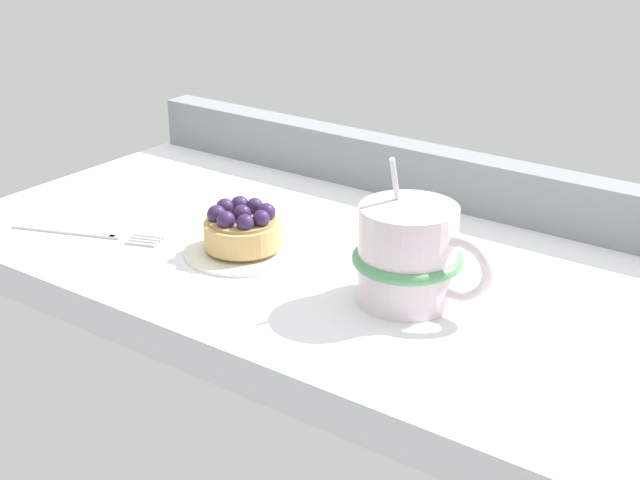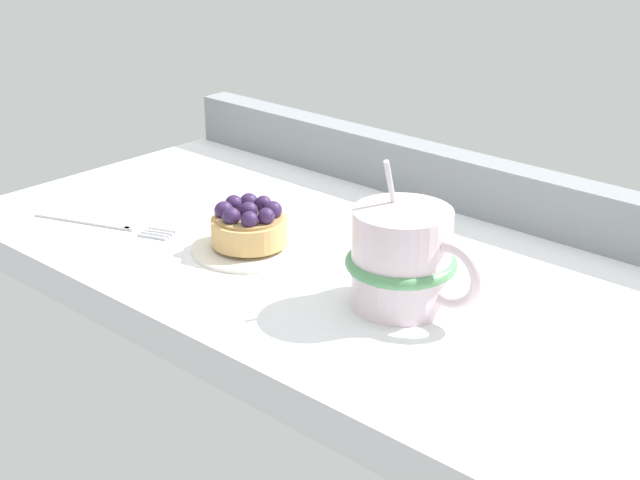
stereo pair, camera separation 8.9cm
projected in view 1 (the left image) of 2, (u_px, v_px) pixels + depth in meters
The scene contains 6 objects.
ground_plane at pixel (331, 270), 96.53cm from camera, with size 83.14×43.66×3.83cm, color white.
window_rail_back at pixel (428, 174), 109.34cm from camera, with size 81.48×3.94×6.35cm, color gray.
dessert_plate at pixel (243, 250), 95.60cm from camera, with size 12.28×12.28×0.84cm.
raspberry_tart at pixel (242, 228), 94.69cm from camera, with size 7.97×7.97×4.57cm.
coffee_mug at pixel (410, 255), 83.84cm from camera, with size 13.75×10.25×13.66cm.
dessert_fork at pixel (87, 233), 99.95cm from camera, with size 16.99×7.75×0.60cm.
Camera 1 is at (50.44, -71.65, 38.72)cm, focal length 51.78 mm.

